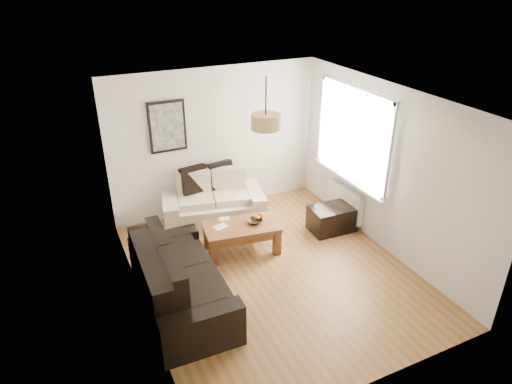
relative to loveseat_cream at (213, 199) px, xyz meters
name	(u,v)px	position (x,y,z in m)	size (l,w,h in m)	color
floor	(273,271)	(0.27, -1.78, -0.43)	(4.50, 4.50, 0.00)	brown
ceiling	(277,100)	(0.27, -1.78, 2.17)	(3.80, 4.50, 0.00)	white
wall_back	(216,141)	(0.27, 0.47, 0.87)	(3.80, 0.04, 2.60)	silver
wall_front	(382,289)	(0.27, -4.03, 0.87)	(3.80, 0.04, 2.60)	silver
wall_left	(135,224)	(-1.63, -1.78, 0.87)	(0.04, 4.50, 2.60)	silver
wall_right	(386,169)	(2.17, -1.78, 0.87)	(0.04, 4.50, 2.60)	silver
window_bay	(354,135)	(2.13, -0.98, 1.17)	(0.14, 1.90, 1.60)	white
radiator	(345,202)	(2.09, -0.98, -0.05)	(0.10, 0.90, 0.52)	white
poster	(167,127)	(-0.58, 0.44, 1.27)	(0.62, 0.04, 0.87)	black
pendant_shade	(266,122)	(0.27, -1.48, 1.80)	(0.40, 0.40, 0.20)	tan
loveseat_cream	(213,199)	(0.00, 0.00, 0.00)	(1.73, 0.94, 0.86)	beige
sofa_leather	(181,277)	(-1.16, -1.90, 0.02)	(2.06, 1.00, 0.89)	black
coffee_table	(242,238)	(0.07, -1.08, -0.19)	(1.16, 0.63, 0.47)	brown
ottoman	(332,219)	(1.72, -1.15, -0.21)	(0.76, 0.49, 0.43)	black
cushion_left	(194,179)	(-0.25, 0.21, 0.34)	(0.47, 0.14, 0.47)	black
cushion_right	(221,175)	(0.24, 0.21, 0.34)	(0.46, 0.14, 0.46)	black
fruit_bowl	(255,221)	(0.29, -1.10, 0.07)	(0.23, 0.23, 0.06)	black
orange_a	(258,218)	(0.38, -1.05, 0.08)	(0.06, 0.06, 0.06)	orange
orange_b	(261,215)	(0.45, -0.99, 0.08)	(0.09, 0.09, 0.09)	#D65B12
orange_c	(255,217)	(0.34, -1.00, 0.08)	(0.08, 0.08, 0.08)	orange
papers	(220,227)	(-0.25, -0.99, 0.05)	(0.22, 0.15, 0.01)	white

